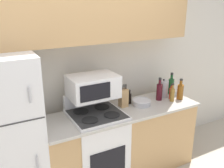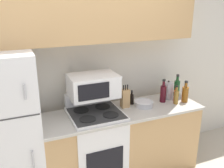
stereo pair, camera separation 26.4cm
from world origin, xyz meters
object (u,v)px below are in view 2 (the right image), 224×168
(bottle_wine_red, at_px, (163,93))
(bottle_vinegar, at_px, (176,97))
(knife_block, at_px, (125,98))
(bottle_soy_sauce, at_px, (132,99))
(bottle_whiskey, at_px, (185,94))
(bottle_hot_sauce, at_px, (176,95))
(kettle, at_px, (168,90))
(refrigerator, at_px, (7,132))
(bowl, at_px, (144,103))
(bottle_wine_green, at_px, (177,88))
(stove, at_px, (96,147))
(microwave, at_px, (93,86))

(bottle_wine_red, height_order, bottle_vinegar, bottle_wine_red)
(knife_block, relative_size, bottle_soy_sauce, 1.58)
(bottle_whiskey, xyz_separation_m, bottle_soy_sauce, (-0.66, 0.19, -0.04))
(bottle_vinegar, relative_size, bottle_soy_sauce, 1.33)
(bottle_hot_sauce, distance_m, kettle, 0.13)
(refrigerator, bearing_deg, kettle, 1.12)
(bowl, relative_size, kettle, 0.93)
(bottle_wine_green, bearing_deg, bottle_wine_red, -160.37)
(stove, height_order, microwave, microwave)
(bottle_wine_green, bearing_deg, bottle_vinegar, -127.68)
(microwave, distance_m, bottle_wine_red, 0.94)
(bottle_hot_sauce, relative_size, bottle_vinegar, 0.83)
(stove, height_order, bottle_whiskey, bottle_whiskey)
(bottle_whiskey, bearing_deg, bottle_vinegar, -177.25)
(bottle_soy_sauce, height_order, kettle, kettle)
(stove, bearing_deg, bottle_soy_sauce, 13.11)
(bottle_hot_sauce, distance_m, bottle_soy_sauce, 0.58)
(knife_block, distance_m, kettle, 0.64)
(bottle_hot_sauce, distance_m, bottle_vinegar, 0.09)
(bottle_wine_red, bearing_deg, refrigerator, 178.91)
(refrigerator, height_order, kettle, refrigerator)
(bottle_wine_red, distance_m, kettle, 0.15)
(knife_block, relative_size, bowl, 1.24)
(bottle_whiskey, bearing_deg, bottle_wine_green, 82.16)
(bottle_whiskey, height_order, bottle_vinegar, bottle_whiskey)
(knife_block, bearing_deg, bottle_hot_sauce, -6.93)
(knife_block, xyz_separation_m, kettle, (0.64, 0.03, -0.00))
(microwave, height_order, bottle_vinegar, microwave)
(knife_block, xyz_separation_m, bottle_hot_sauce, (0.68, -0.08, -0.04))
(refrigerator, distance_m, bottle_vinegar, 1.99)
(microwave, height_order, kettle, microwave)
(stove, bearing_deg, bottle_hot_sauce, -0.39)
(bottle_hot_sauce, relative_size, bottle_soy_sauce, 1.11)
(refrigerator, xyz_separation_m, bottle_hot_sauce, (2.02, -0.08, 0.13))
(bottle_whiskey, height_order, kettle, bottle_whiskey)
(bottle_soy_sauce, bearing_deg, bottle_wine_red, -11.97)
(bottle_wine_green, relative_size, bottle_hot_sauce, 1.50)
(bottle_wine_green, relative_size, kettle, 1.22)
(refrigerator, height_order, bottle_whiskey, refrigerator)
(bottle_whiskey, distance_m, bottle_wine_green, 0.21)
(bottle_whiskey, bearing_deg, kettle, 125.47)
(knife_block, height_order, bottle_hot_sauce, knife_block)
(microwave, height_order, bottle_hot_sauce, microwave)
(bowl, height_order, bottle_wine_green, bottle_wine_green)
(refrigerator, height_order, bottle_vinegar, refrigerator)
(kettle, bearing_deg, bottle_wine_red, -149.54)
(bottle_wine_green, height_order, bottle_hot_sauce, bottle_wine_green)
(bowl, distance_m, bottle_wine_red, 0.31)
(bottle_vinegar, xyz_separation_m, kettle, (0.01, 0.19, 0.02))
(bottle_wine_red, bearing_deg, stove, -177.80)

